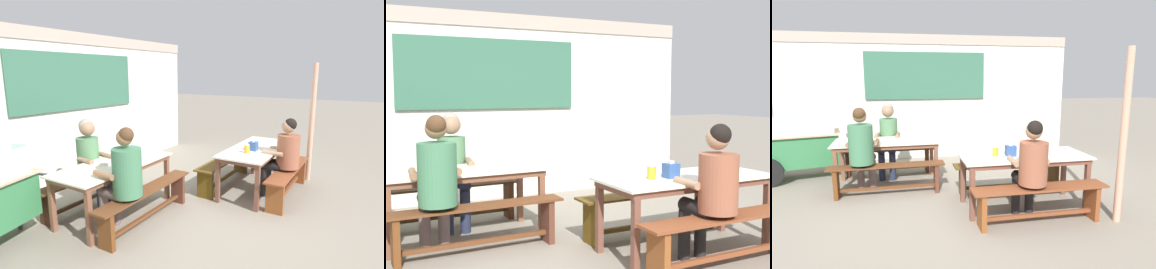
# 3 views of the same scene
# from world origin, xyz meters

# --- Properties ---
(ground_plane) EXTENTS (40.00, 40.00, 0.00)m
(ground_plane) POSITION_xyz_m (0.00, 0.00, 0.00)
(ground_plane) COLOR gray
(backdrop_wall) EXTENTS (6.11, 0.23, 2.60)m
(backdrop_wall) POSITION_xyz_m (-0.00, 2.74, 1.37)
(backdrop_wall) COLOR silver
(backdrop_wall) RESTS_ON ground_plane
(dining_table_far) EXTENTS (1.69, 0.81, 0.72)m
(dining_table_far) POSITION_xyz_m (-0.81, 1.05, 0.65)
(dining_table_far) COLOR beige
(dining_table_far) RESTS_ON ground_plane
(dining_table_near) EXTENTS (1.70, 0.75, 0.72)m
(dining_table_near) POSITION_xyz_m (1.02, -0.25, 0.65)
(dining_table_near) COLOR silver
(dining_table_near) RESTS_ON ground_plane
(bench_far_back) EXTENTS (1.63, 0.30, 0.46)m
(bench_far_back) POSITION_xyz_m (-0.83, 1.59, 0.30)
(bench_far_back) COLOR #482D18
(bench_far_back) RESTS_ON ground_plane
(bench_far_front) EXTENTS (1.70, 0.30, 0.46)m
(bench_far_front) POSITION_xyz_m (-0.80, 0.52, 0.30)
(bench_far_front) COLOR brown
(bench_far_front) RESTS_ON ground_plane
(bench_near_back) EXTENTS (1.69, 0.33, 0.46)m
(bench_near_back) POSITION_xyz_m (1.01, 0.28, 0.30)
(bench_near_back) COLOR #573F17
(bench_near_back) RESTS_ON ground_plane
(bench_near_front) EXTENTS (1.66, 0.31, 0.46)m
(bench_near_front) POSITION_xyz_m (1.03, -0.79, 0.31)
(bench_near_front) COLOR brown
(bench_near_front) RESTS_ON ground_plane
(person_center_facing) EXTENTS (0.44, 0.58, 1.28)m
(person_center_facing) POSITION_xyz_m (-0.81, 1.51, 0.73)
(person_center_facing) COLOR #262E48
(person_center_facing) RESTS_ON ground_plane
(person_left_back_turned) EXTENTS (0.47, 0.57, 1.32)m
(person_left_back_turned) POSITION_xyz_m (-1.15, 0.57, 0.74)
(person_left_back_turned) COLOR #6D5A59
(person_left_back_turned) RESTS_ON ground_plane
(person_near_front) EXTENTS (0.45, 0.55, 1.26)m
(person_near_front) POSITION_xyz_m (0.93, -0.72, 0.71)
(person_near_front) COLOR black
(person_near_front) RESTS_ON ground_plane
(tissue_box) EXTENTS (0.12, 0.12, 0.16)m
(tissue_box) POSITION_xyz_m (0.83, -0.28, 0.79)
(tissue_box) COLOR #325598
(tissue_box) RESTS_ON dining_table_near
(condiment_jar) EXTENTS (0.08, 0.08, 0.13)m
(condiment_jar) POSITION_xyz_m (0.63, -0.25, 0.79)
(condiment_jar) COLOR orange
(condiment_jar) RESTS_ON dining_table_near
(soup_bowl) EXTENTS (0.13, 0.13, 0.04)m
(soup_bowl) POSITION_xyz_m (-0.93, 1.11, 0.74)
(soup_bowl) COLOR silver
(soup_bowl) RESTS_ON dining_table_far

